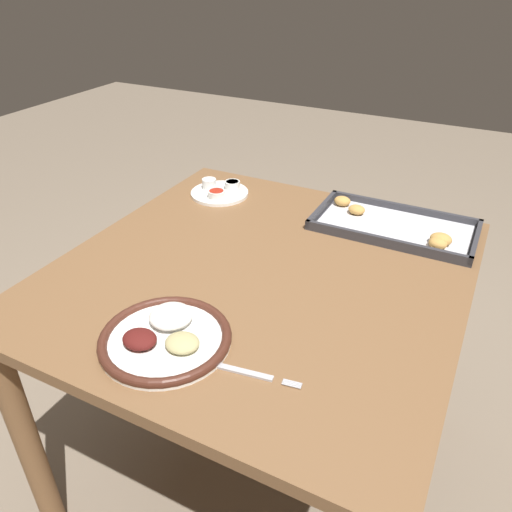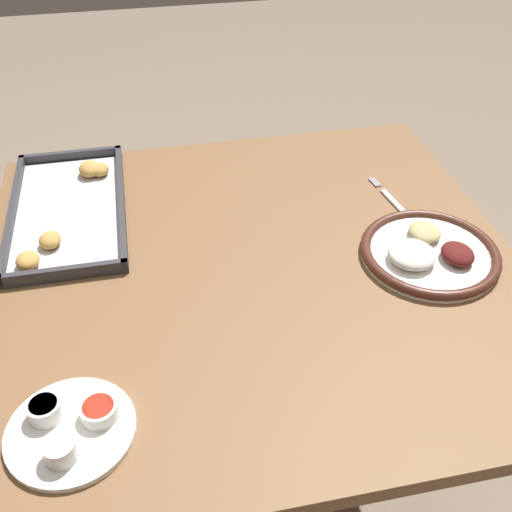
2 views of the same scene
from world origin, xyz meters
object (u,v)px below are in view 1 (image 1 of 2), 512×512
object	(u,v)px
fork	(239,371)
dinner_plate	(166,337)
baking_tray	(394,226)
saucer_plate	(220,191)

from	to	relation	value
fork	dinner_plate	bearing A→B (deg)	169.26
fork	baking_tray	bearing A→B (deg)	71.70
dinner_plate	baking_tray	distance (m)	0.73
baking_tray	dinner_plate	bearing A→B (deg)	-113.15
saucer_plate	fork	bearing A→B (deg)	-56.93
fork	baking_tray	world-z (taller)	baking_tray
saucer_plate	baking_tray	xyz separation A→B (m)	(0.54, 0.02, -0.00)
dinner_plate	saucer_plate	distance (m)	0.70
dinner_plate	fork	size ratio (longest dim) A/B	1.22
saucer_plate	baking_tray	bearing A→B (deg)	2.25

